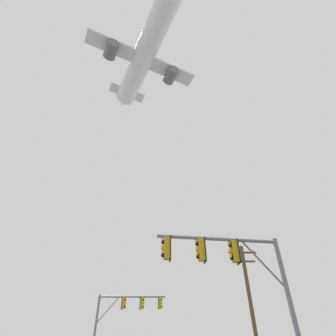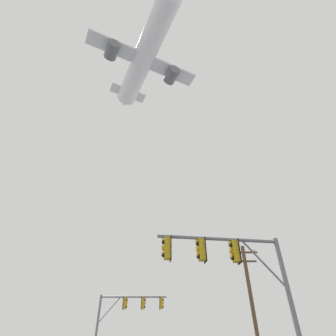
% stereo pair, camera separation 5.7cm
% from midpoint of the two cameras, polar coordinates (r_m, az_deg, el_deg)
% --- Properties ---
extents(signal_pole_near, '(5.46, 0.95, 6.02)m').
position_cam_midpoint_polar(signal_pole_near, '(12.16, 13.74, -20.10)').
color(signal_pole_near, slate).
rests_on(signal_pole_near, ground).
extents(signal_pole_far, '(6.02, 0.46, 6.42)m').
position_cam_midpoint_polar(signal_pole_far, '(26.80, -9.51, -28.34)').
color(signal_pole_far, slate).
rests_on(signal_pole_far, ground).
extents(utility_pole, '(2.20, 0.28, 9.06)m').
position_cam_midpoint_polar(utility_pole, '(22.17, 17.25, -26.15)').
color(utility_pole, brown).
rests_on(utility_pole, ground).
extents(airplane, '(22.56, 29.21, 8.37)m').
position_cam_midpoint_polar(airplane, '(60.44, -5.18, 22.95)').
color(airplane, white).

